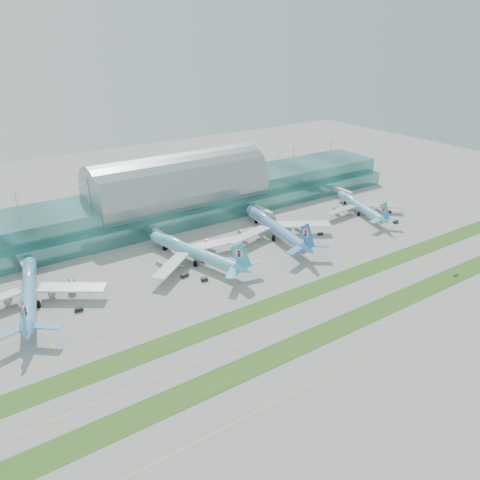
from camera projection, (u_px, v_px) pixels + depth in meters
ground at (304, 296)px, 224.62m from camera, size 700.00×700.00×0.00m
terminal at (179, 196)px, 316.39m from camera, size 340.00×69.10×36.00m
grass_strip_near at (346, 324)px, 203.38m from camera, size 420.00×12.00×0.08m
grass_strip_far at (301, 294)px, 226.12m from camera, size 420.00×12.00×0.08m
taxiline_a at (382, 347)px, 188.24m from camera, size 420.00×0.35×0.01m
taxiline_b at (324, 309)px, 214.01m from camera, size 420.00×0.35×0.01m
taxiline_c at (280, 281)px, 238.26m from camera, size 420.00×0.35×0.01m
taxiline_d at (255, 264)px, 254.93m from camera, size 420.00×0.35×0.01m
airliner_a at (29, 291)px, 215.77m from camera, size 67.89×78.14×21.68m
airliner_b at (193, 251)px, 255.14m from camera, size 65.66×76.02×21.35m
airliner_c at (275, 227)px, 285.83m from camera, size 71.16×81.53×22.49m
airliner_d at (360, 206)px, 323.47m from camera, size 56.42×65.41×18.43m
gse_a at (31, 329)px, 197.99m from camera, size 4.15×2.09×1.74m
gse_b at (79, 309)px, 212.15m from camera, size 4.03×2.54×1.86m
gse_c at (204, 279)px, 237.96m from camera, size 3.79×2.80×1.72m
gse_d at (185, 275)px, 241.76m from camera, size 4.60×2.93×1.79m
gse_e at (304, 243)px, 278.22m from camera, size 3.87×2.45×1.43m
gse_f at (320, 234)px, 290.96m from camera, size 3.74×2.57×1.50m
gse_g at (396, 222)px, 309.23m from camera, size 3.81×1.72×1.65m
gse_h at (388, 212)px, 325.90m from camera, size 4.58×3.11×1.59m
taxiway_sign_east at (456, 275)px, 242.57m from camera, size 2.41×0.92×1.03m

